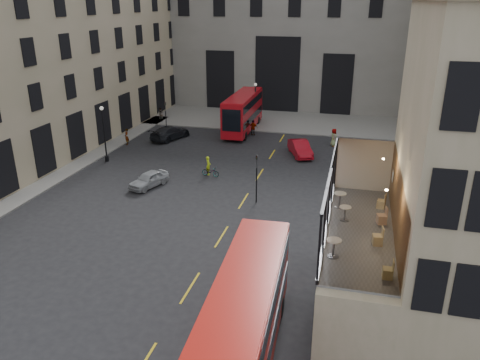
% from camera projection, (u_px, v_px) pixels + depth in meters
% --- Properties ---
extents(ground, '(140.00, 140.00, 0.00)m').
position_uv_depth(ground, '(226.00, 293.00, 24.75)').
color(ground, black).
rests_on(ground, ground).
extents(host_building_main, '(7.26, 11.40, 15.10)m').
position_uv_depth(host_building_main, '(451.00, 171.00, 19.65)').
color(host_building_main, '#C4B093').
rests_on(host_building_main, ground).
extents(host_frontage, '(3.00, 11.00, 4.50)m').
position_uv_depth(host_frontage, '(355.00, 273.00, 22.44)').
color(host_frontage, '#C4B093').
rests_on(host_frontage, ground).
extents(cafe_floor, '(3.00, 10.00, 0.10)m').
position_uv_depth(cafe_floor, '(360.00, 230.00, 21.61)').
color(cafe_floor, slate).
rests_on(cafe_floor, host_frontage).
extents(building_left, '(14.60, 50.60, 22.00)m').
position_uv_depth(building_left, '(12.00, 34.00, 44.91)').
color(building_left, '#C4B093').
rests_on(building_left, ground).
extents(gateway, '(35.00, 10.60, 18.00)m').
position_uv_depth(gateway, '(284.00, 38.00, 65.88)').
color(gateway, gray).
rests_on(gateway, ground).
extents(pavement_far, '(40.00, 12.00, 0.12)m').
position_uv_depth(pavement_far, '(262.00, 119.00, 60.45)').
color(pavement_far, slate).
rests_on(pavement_far, ground).
extents(pavement_left, '(8.00, 48.00, 0.12)m').
position_uv_depth(pavement_left, '(21.00, 177.00, 40.63)').
color(pavement_left, slate).
rests_on(pavement_left, ground).
extents(traffic_light_near, '(0.16, 0.20, 3.80)m').
position_uv_depth(traffic_light_near, '(257.00, 173.00, 34.95)').
color(traffic_light_near, black).
rests_on(traffic_light_near, ground).
extents(traffic_light_far, '(0.16, 0.20, 3.80)m').
position_uv_depth(traffic_light_far, '(166.00, 114.00, 52.63)').
color(traffic_light_far, black).
rests_on(traffic_light_far, ground).
extents(street_lamp_a, '(0.36, 0.36, 5.33)m').
position_uv_depth(street_lamp_a, '(105.00, 137.00, 44.06)').
color(street_lamp_a, black).
rests_on(street_lamp_a, ground).
extents(street_lamp_b, '(0.36, 0.36, 5.33)m').
position_uv_depth(street_lamp_b, '(255.00, 108.00, 55.99)').
color(street_lamp_b, black).
rests_on(street_lamp_b, ground).
extents(bus_near, '(2.92, 10.68, 4.22)m').
position_uv_depth(bus_near, '(246.00, 315.00, 19.26)').
color(bus_near, red).
rests_on(bus_near, ground).
extents(bus_far, '(2.63, 10.83, 4.31)m').
position_uv_depth(bus_far, '(243.00, 111.00, 54.39)').
color(bus_far, '#AA0B13').
rests_on(bus_far, ground).
extents(car_a, '(2.67, 4.02, 1.27)m').
position_uv_depth(car_a, '(149.00, 179.00, 38.61)').
color(car_a, '#A3A6AB').
rests_on(car_a, ground).
extents(car_b, '(3.16, 4.80, 1.49)m').
position_uv_depth(car_b, '(300.00, 148.00, 46.31)').
color(car_b, '#9F0915').
rests_on(car_b, ground).
extents(car_c, '(3.64, 5.52, 1.49)m').
position_uv_depth(car_c, '(170.00, 133.00, 51.72)').
color(car_c, black).
rests_on(car_c, ground).
extents(bicycle, '(1.67, 0.79, 0.84)m').
position_uv_depth(bicycle, '(210.00, 172.00, 40.98)').
color(bicycle, gray).
rests_on(bicycle, ground).
extents(cyclist, '(0.53, 0.69, 1.68)m').
position_uv_depth(cyclist, '(208.00, 166.00, 41.18)').
color(cyclist, '#CFEE19').
rests_on(cyclist, ground).
extents(pedestrian_a, '(0.89, 0.71, 1.74)m').
position_uv_depth(pedestrian_a, '(161.00, 115.00, 59.12)').
color(pedestrian_a, gray).
rests_on(pedestrian_a, ground).
extents(pedestrian_b, '(1.18, 1.09, 1.59)m').
position_uv_depth(pedestrian_b, '(237.00, 119.00, 57.26)').
color(pedestrian_b, gray).
rests_on(pedestrian_b, ground).
extents(pedestrian_c, '(1.03, 0.44, 1.75)m').
position_uv_depth(pedestrian_c, '(253.00, 128.00, 53.16)').
color(pedestrian_c, gray).
rests_on(pedestrian_c, ground).
extents(pedestrian_d, '(0.78, 1.02, 1.87)m').
position_uv_depth(pedestrian_d, '(334.00, 137.00, 49.26)').
color(pedestrian_d, gray).
rests_on(pedestrian_d, ground).
extents(pedestrian_e, '(0.62, 0.74, 1.75)m').
position_uv_depth(pedestrian_e, '(127.00, 137.00, 49.72)').
color(pedestrian_e, gray).
rests_on(pedestrian_e, ground).
extents(cafe_table_near, '(0.63, 0.63, 0.78)m').
position_uv_depth(cafe_table_near, '(334.00, 246.00, 19.12)').
color(cafe_table_near, silver).
rests_on(cafe_table_near, cafe_floor).
extents(cafe_table_mid, '(0.57, 0.57, 0.71)m').
position_uv_depth(cafe_table_mid, '(345.00, 211.00, 22.31)').
color(cafe_table_mid, white).
rests_on(cafe_table_mid, cafe_floor).
extents(cafe_table_far, '(0.62, 0.62, 0.78)m').
position_uv_depth(cafe_table_far, '(340.00, 198.00, 23.73)').
color(cafe_table_far, beige).
rests_on(cafe_table_far, cafe_floor).
extents(cafe_chair_a, '(0.39, 0.39, 0.78)m').
position_uv_depth(cafe_chair_a, '(388.00, 273.00, 17.74)').
color(cafe_chair_a, tan).
rests_on(cafe_chair_a, cafe_floor).
extents(cafe_chair_b, '(0.47, 0.47, 0.84)m').
position_uv_depth(cafe_chair_b, '(378.00, 239.00, 20.17)').
color(cafe_chair_b, tan).
rests_on(cafe_chair_b, cafe_floor).
extents(cafe_chair_c, '(0.50, 0.50, 0.84)m').
position_uv_depth(cafe_chair_c, '(382.00, 219.00, 22.08)').
color(cafe_chair_c, tan).
rests_on(cafe_chair_c, cafe_floor).
extents(cafe_chair_d, '(0.47, 0.47, 0.80)m').
position_uv_depth(cafe_chair_d, '(381.00, 204.00, 23.72)').
color(cafe_chair_d, tan).
rests_on(cafe_chair_d, cafe_floor).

